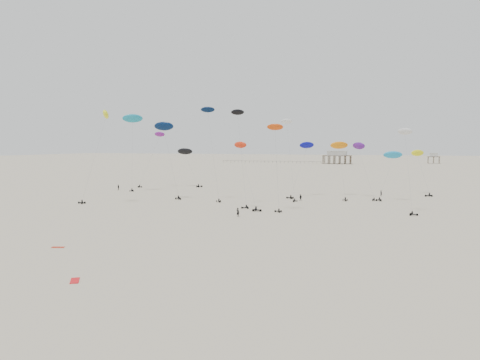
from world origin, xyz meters
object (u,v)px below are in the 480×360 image
(pavilion_main, at_px, (337,158))
(rig_3, at_px, (340,152))
(pavilion_small, at_px, (434,159))
(spectator_0, at_px, (238,217))
(rig_7, at_px, (276,144))
(rig_0, at_px, (210,129))

(pavilion_main, bearing_deg, rig_3, -83.05)
(pavilion_main, distance_m, pavilion_small, 76.16)
(rig_3, relative_size, spectator_0, 9.09)
(rig_3, bearing_deg, pavilion_small, -112.98)
(pavilion_small, bearing_deg, rig_7, -100.54)
(pavilion_small, relative_size, spectator_0, 4.16)
(pavilion_small, height_order, spectator_0, pavilion_small)
(rig_0, height_order, spectator_0, rig_0)
(rig_7, relative_size, spectator_0, 9.12)
(pavilion_main, xyz_separation_m, rig_0, (-5.15, -242.03, 14.69))
(rig_3, bearing_deg, rig_7, 59.65)
(pavilion_main, height_order, pavilion_small, pavilion_main)
(pavilion_main, relative_size, spectator_0, 9.70)
(pavilion_small, xyz_separation_m, rig_3, (-42.89, -252.44, 9.20))
(spectator_0, bearing_deg, rig_0, -39.34)
(rig_3, relative_size, rig_7, 1.00)
(rig_7, xyz_separation_m, spectator_0, (-4.76, -12.57, -14.90))
(pavilion_small, height_order, rig_3, rig_3)
(rig_3, distance_m, rig_7, 35.73)
(pavilion_small, distance_m, rig_0, 282.64)
(rig_7, bearing_deg, rig_0, 68.09)
(pavilion_small, distance_m, spectator_0, 304.72)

